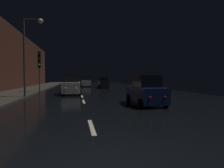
{
  "coord_description": "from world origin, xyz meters",
  "views": [
    {
      "loc": [
        -0.55,
        -3.88,
        1.83
      ],
      "look_at": [
        3.34,
        16.41,
        1.1
      ],
      "focal_mm": 30.07,
      "sensor_mm": 36.0,
      "label": 1
    }
  ],
  "objects_px": {
    "car_approaching_headlights": "(71,85)",
    "streetlamp_overhead": "(30,45)",
    "traffic_light_far_left": "(39,63)",
    "car_parked_right_near": "(146,91)",
    "car_distant_taillights": "(86,82)",
    "car_parked_right_far": "(103,83)"
  },
  "relations": [
    {
      "from": "traffic_light_far_left",
      "to": "streetlamp_overhead",
      "type": "relative_size",
      "value": 0.69
    },
    {
      "from": "car_parked_right_near",
      "to": "car_parked_right_far",
      "type": "height_order",
      "value": "car_parked_right_near"
    },
    {
      "from": "streetlamp_overhead",
      "to": "car_distant_taillights",
      "type": "distance_m",
      "value": 21.08
    },
    {
      "from": "traffic_light_far_left",
      "to": "car_parked_right_far",
      "type": "height_order",
      "value": "traffic_light_far_left"
    },
    {
      "from": "car_approaching_headlights",
      "to": "car_distant_taillights",
      "type": "bearing_deg",
      "value": 171.92
    },
    {
      "from": "traffic_light_far_left",
      "to": "car_distant_taillights",
      "type": "xyz_separation_m",
      "value": [
        6.14,
        14.19,
        -2.61
      ]
    },
    {
      "from": "car_distant_taillights",
      "to": "car_parked_right_far",
      "type": "xyz_separation_m",
      "value": [
        2.67,
        -5.7,
        -0.09
      ]
    },
    {
      "from": "car_approaching_headlights",
      "to": "car_parked_right_near",
      "type": "bearing_deg",
      "value": 30.1
    },
    {
      "from": "streetlamp_overhead",
      "to": "car_parked_right_near",
      "type": "height_order",
      "value": "streetlamp_overhead"
    },
    {
      "from": "streetlamp_overhead",
      "to": "car_approaching_headlights",
      "type": "bearing_deg",
      "value": 40.32
    },
    {
      "from": "traffic_light_far_left",
      "to": "car_approaching_headlights",
      "type": "height_order",
      "value": "traffic_light_far_left"
    },
    {
      "from": "car_approaching_headlights",
      "to": "car_parked_right_far",
      "type": "distance_m",
      "value": 12.34
    },
    {
      "from": "streetlamp_overhead",
      "to": "car_parked_right_near",
      "type": "xyz_separation_m",
      "value": [
        8.55,
        -5.81,
        -3.78
      ]
    },
    {
      "from": "traffic_light_far_left",
      "to": "car_parked_right_near",
      "type": "xyz_separation_m",
      "value": [
        8.81,
        -11.51,
        -2.65
      ]
    },
    {
      "from": "car_distant_taillights",
      "to": "car_approaching_headlights",
      "type": "bearing_deg",
      "value": 171.92
    },
    {
      "from": "traffic_light_far_left",
      "to": "car_parked_right_near",
      "type": "height_order",
      "value": "traffic_light_far_left"
    },
    {
      "from": "car_distant_taillights",
      "to": "car_parked_right_far",
      "type": "bearing_deg",
      "value": -154.88
    },
    {
      "from": "car_approaching_headlights",
      "to": "streetlamp_overhead",
      "type": "bearing_deg",
      "value": -49.68
    },
    {
      "from": "streetlamp_overhead",
      "to": "car_parked_right_far",
      "type": "xyz_separation_m",
      "value": [
        8.55,
        14.2,
        -3.84
      ]
    },
    {
      "from": "traffic_light_far_left",
      "to": "car_parked_right_near",
      "type": "bearing_deg",
      "value": 24.24
    },
    {
      "from": "streetlamp_overhead",
      "to": "car_approaching_headlights",
      "type": "relative_size",
      "value": 1.64
    },
    {
      "from": "car_approaching_headlights",
      "to": "car_parked_right_near",
      "type": "relative_size",
      "value": 1.1
    }
  ]
}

